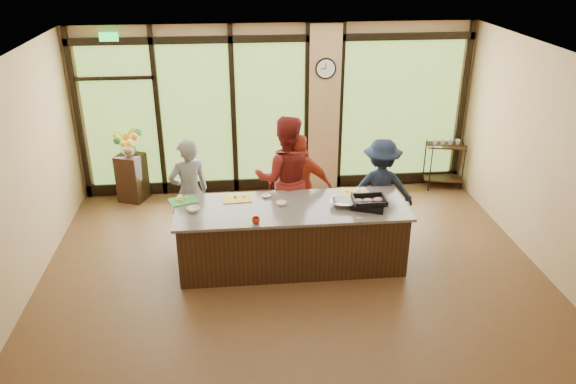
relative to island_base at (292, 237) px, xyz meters
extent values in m
plane|color=brown|center=(0.00, -0.30, -0.44)|extent=(7.00, 7.00, 0.00)
plane|color=silver|center=(0.00, -0.30, 2.56)|extent=(7.00, 7.00, 0.00)
plane|color=tan|center=(0.00, 2.70, 1.06)|extent=(7.00, 0.00, 7.00)
plane|color=tan|center=(-3.50, -0.30, 1.06)|extent=(0.00, 6.00, 6.00)
plane|color=tan|center=(3.50, -0.30, 1.06)|extent=(0.00, 6.00, 6.00)
cube|color=tan|center=(0.85, 2.64, 1.06)|extent=(0.55, 0.12, 3.00)
cube|color=black|center=(0.00, 2.65, 2.31)|extent=(6.90, 0.08, 0.12)
cube|color=black|center=(0.00, 2.65, -0.32)|extent=(6.90, 0.08, 0.20)
cube|color=#19D83F|center=(-2.70, 2.60, 2.39)|extent=(0.30, 0.04, 0.14)
cube|color=#356021|center=(-2.70, 2.67, 1.01)|extent=(1.20, 0.02, 2.50)
cube|color=#356021|center=(-1.40, 2.67, 1.01)|extent=(1.20, 0.02, 2.50)
cube|color=#356021|center=(-0.10, 2.67, 1.01)|extent=(1.20, 0.02, 2.50)
cube|color=#356021|center=(2.25, 2.67, 1.01)|extent=(2.10, 0.02, 2.50)
cube|color=black|center=(-3.40, 2.65, 1.06)|extent=(0.08, 0.08, 3.00)
cube|color=black|center=(-2.05, 2.65, 1.06)|extent=(0.08, 0.08, 3.00)
cube|color=black|center=(-0.75, 2.65, 1.06)|extent=(0.08, 0.08, 3.00)
cube|color=black|center=(0.55, 2.65, 1.06)|extent=(0.08, 0.08, 3.00)
cube|color=black|center=(1.15, 2.65, 1.06)|extent=(0.08, 0.08, 3.00)
cube|color=black|center=(3.40, 2.65, 1.06)|extent=(0.08, 0.08, 3.00)
cube|color=black|center=(0.00, 0.00, 0.00)|extent=(3.10, 1.00, 0.88)
cube|color=#6E655B|center=(0.00, 0.00, 0.46)|extent=(3.20, 1.10, 0.04)
cylinder|color=black|center=(0.85, 2.57, 1.81)|extent=(0.36, 0.04, 0.36)
cylinder|color=white|center=(0.85, 2.55, 1.81)|extent=(0.31, 0.01, 0.31)
cube|color=black|center=(0.85, 2.55, 1.86)|extent=(0.01, 0.00, 0.11)
cube|color=black|center=(0.80, 2.55, 1.81)|extent=(0.09, 0.00, 0.01)
imported|color=slate|center=(-1.45, 0.81, 0.40)|extent=(0.72, 0.61, 1.67)
imported|color=maroon|center=(0.00, 0.86, 0.54)|extent=(0.98, 0.78, 1.95)
imported|color=#A9301A|center=(0.21, 0.83, 0.39)|extent=(1.05, 0.62, 1.67)
imported|color=#171F32|center=(1.45, 0.77, 0.35)|extent=(1.11, 0.76, 1.58)
cube|color=black|center=(1.05, -0.13, 0.52)|extent=(0.54, 0.49, 0.08)
imported|color=silver|center=(0.70, -0.03, 0.52)|extent=(0.41, 0.41, 0.08)
cube|color=green|center=(-1.50, 0.33, 0.49)|extent=(0.46, 0.40, 0.01)
cube|color=gold|center=(-0.75, 0.33, 0.49)|extent=(0.43, 0.33, 0.01)
cube|color=gold|center=(0.92, 0.37, 0.49)|extent=(0.42, 0.37, 0.01)
imported|color=white|center=(-1.34, -0.01, 0.51)|extent=(0.23, 0.23, 0.05)
imported|color=white|center=(-0.14, 0.07, 0.50)|extent=(0.19, 0.19, 0.04)
imported|color=white|center=(-0.33, 0.35, 0.50)|extent=(0.17, 0.17, 0.03)
imported|color=#A72810|center=(-0.52, -0.45, 0.52)|extent=(0.14, 0.14, 0.09)
cube|color=black|center=(-2.58, 2.45, -0.02)|extent=(0.55, 0.55, 0.85)
imported|color=olive|center=(-2.58, 2.45, 0.54)|extent=(0.30, 0.30, 0.26)
cube|color=black|center=(3.10, 2.45, -0.27)|extent=(0.75, 0.53, 0.03)
cube|color=black|center=(3.10, 2.45, 0.38)|extent=(0.75, 0.53, 0.03)
cylinder|color=black|center=(2.79, 2.28, -0.01)|extent=(0.02, 0.02, 0.87)
cylinder|color=black|center=(3.41, 2.28, -0.01)|extent=(0.02, 0.02, 0.87)
cylinder|color=black|center=(2.79, 2.62, -0.01)|extent=(0.02, 0.02, 0.87)
cylinder|color=black|center=(3.41, 2.62, -0.01)|extent=(0.02, 0.02, 0.87)
imported|color=silver|center=(2.89, 2.45, 0.44)|extent=(0.12, 0.12, 0.09)
imported|color=silver|center=(3.03, 2.45, 0.44)|extent=(0.12, 0.12, 0.09)
imported|color=silver|center=(3.18, 2.45, 0.44)|extent=(0.12, 0.12, 0.09)
imported|color=silver|center=(3.31, 2.45, 0.44)|extent=(0.12, 0.12, 0.09)
camera|label=1|loc=(-0.74, -6.89, 3.88)|focal=35.00mm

